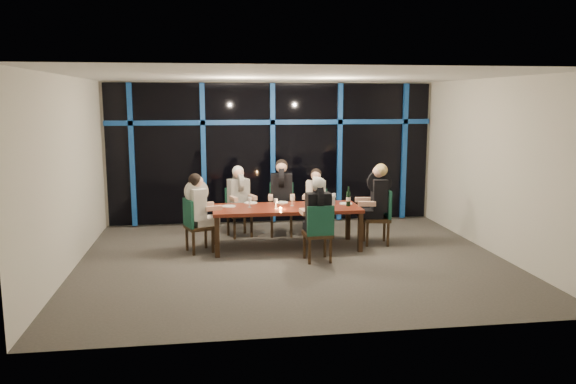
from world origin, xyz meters
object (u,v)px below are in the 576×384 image
at_px(chair_far_mid, 282,206).
at_px(chair_end_right, 381,214).
at_px(chair_far_right, 316,209).
at_px(chair_near_mid, 319,230).
at_px(water_pitcher, 331,202).
at_px(chair_end_left, 195,223).
at_px(dining_table, 286,211).
at_px(diner_far_left, 239,191).
at_px(diner_end_left, 199,201).
at_px(wine_bottle, 348,199).
at_px(diner_end_right, 377,192).
at_px(diner_far_right, 316,192).
at_px(chair_far_left, 238,209).
at_px(diner_far_mid, 281,186).
at_px(diner_near_mid, 318,207).

height_order(chair_far_mid, chair_end_right, same).
xyz_separation_m(chair_far_right, chair_near_mid, (-0.33, -1.94, 0.04)).
xyz_separation_m(chair_far_mid, water_pitcher, (0.70, -1.29, 0.29)).
distance_m(chair_end_left, chair_near_mid, 2.20).
xyz_separation_m(dining_table, chair_near_mid, (0.40, -0.96, -0.15)).
height_order(diner_far_left, water_pitcher, diner_far_left).
bearing_deg(dining_table, diner_far_left, 128.65).
relative_size(chair_far_mid, diner_far_left, 1.11).
distance_m(chair_far_right, diner_end_left, 2.52).
height_order(diner_end_left, wine_bottle, diner_end_left).
relative_size(chair_near_mid, diner_end_right, 0.96).
bearing_deg(chair_near_mid, diner_far_left, -62.00).
distance_m(chair_near_mid, diner_far_right, 1.92).
height_order(diner_far_left, wine_bottle, diner_far_left).
xyz_separation_m(chair_far_left, chair_end_left, (-0.81, -1.12, 0.00)).
height_order(dining_table, diner_far_right, diner_far_right).
bearing_deg(chair_end_right, diner_end_left, -81.24).
distance_m(chair_far_right, diner_far_mid, 0.84).
distance_m(dining_table, diner_far_left, 1.27).
xyz_separation_m(chair_far_right, diner_far_mid, (-0.69, -0.02, 0.47)).
height_order(dining_table, chair_far_left, chair_far_left).
xyz_separation_m(chair_end_right, diner_near_mid, (-1.37, -0.91, 0.35)).
height_order(diner_far_mid, diner_far_right, diner_far_mid).
xyz_separation_m(diner_far_left, diner_far_mid, (0.82, -0.02, 0.07)).
relative_size(diner_end_left, water_pitcher, 4.14).
bearing_deg(diner_end_left, diner_far_right, -87.72).
bearing_deg(water_pitcher, diner_far_mid, 138.99).
relative_size(chair_near_mid, diner_far_mid, 0.96).
height_order(chair_far_right, wine_bottle, wine_bottle).
xyz_separation_m(diner_end_right, diner_near_mid, (-1.28, -0.92, -0.06)).
distance_m(diner_far_left, diner_far_right, 1.49).
distance_m(chair_far_left, diner_far_mid, 0.96).
height_order(chair_end_left, diner_far_right, diner_far_right).
distance_m(chair_end_left, diner_far_right, 2.54).
bearing_deg(chair_end_right, diner_far_mid, -110.77).
height_order(diner_far_left, diner_end_right, diner_end_right).
relative_size(diner_far_right, wine_bottle, 2.44).
relative_size(chair_far_left, diner_end_right, 0.95).
height_order(dining_table, wine_bottle, wine_bottle).
height_order(dining_table, diner_end_right, diner_end_right).
height_order(diner_end_left, water_pitcher, diner_end_left).
height_order(dining_table, diner_far_left, diner_far_left).
relative_size(diner_far_left, diner_near_mid, 0.98).
relative_size(dining_table, chair_far_left, 2.77).
bearing_deg(diner_far_mid, wine_bottle, -36.84).
xyz_separation_m(diner_far_mid, wine_bottle, (1.07, -1.04, -0.08)).
distance_m(diner_far_left, diner_near_mid, 2.20).
xyz_separation_m(dining_table, diner_far_right, (0.70, 0.91, 0.17)).
xyz_separation_m(chair_far_mid, diner_end_right, (1.62, -1.00, 0.40)).
height_order(chair_far_left, chair_end_left, chair_end_left).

